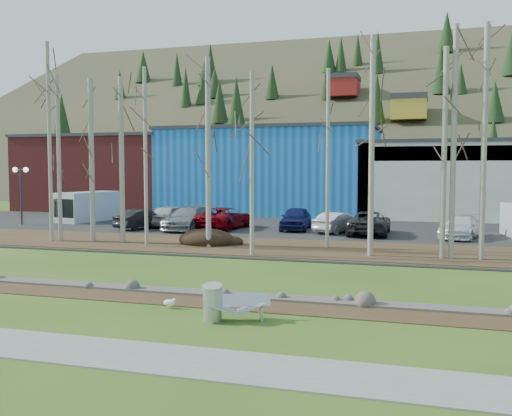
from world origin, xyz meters
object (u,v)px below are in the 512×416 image
(car_7, at_px, (461,227))
(van_grey, at_px, (87,207))
(car_6, at_px, (369,223))
(car_2, at_px, (224,218))
(car_3, at_px, (189,218))
(bench_damaged, at_px, (238,307))
(litter_bin, at_px, (213,304))
(car_1, at_px, (142,219))
(car_5, at_px, (338,222))
(car_0, at_px, (172,215))
(seagull, at_px, (170,303))
(street_lamp, at_px, (21,179))
(car_4, at_px, (296,218))

(car_7, relative_size, van_grey, 0.83)
(car_6, xyz_separation_m, van_grey, (-22.79, 3.04, 0.42))
(car_2, xyz_separation_m, car_3, (-2.13, -1.25, 0.03))
(car_6, bearing_deg, bench_damaged, 84.91)
(bench_damaged, height_order, car_2, car_2)
(litter_bin, bearing_deg, car_2, 108.88)
(car_1, bearing_deg, litter_bin, 140.38)
(litter_bin, height_order, car_5, car_5)
(car_3, height_order, car_5, car_3)
(car_0, bearing_deg, seagull, 121.83)
(bench_damaged, relative_size, street_lamp, 0.41)
(street_lamp, bearing_deg, car_2, 20.70)
(car_0, height_order, car_2, car_0)
(van_grey, bearing_deg, car_5, 4.36)
(litter_bin, xyz_separation_m, van_grey, (-20.35, 24.97, 0.83))
(litter_bin, distance_m, car_1, 24.73)
(car_2, bearing_deg, car_4, -165.34)
(car_7, bearing_deg, litter_bin, -94.91)
(car_4, distance_m, van_grey, 17.73)
(car_5, relative_size, car_7, 0.87)
(car_5, relative_size, car_6, 0.76)
(bench_damaged, xyz_separation_m, car_2, (-8.41, 22.36, 0.51))
(bench_damaged, height_order, car_7, car_7)
(car_3, relative_size, car_7, 1.16)
(car_0, bearing_deg, car_2, -179.92)
(car_7, bearing_deg, seagull, -100.06)
(car_7, bearing_deg, bench_damaged, -93.48)
(street_lamp, xyz_separation_m, car_7, (31.46, 0.54, -2.73))
(car_1, height_order, car_4, car_4)
(litter_bin, distance_m, car_7, 23.02)
(litter_bin, bearing_deg, car_7, 69.63)
(car_2, height_order, car_6, car_2)
(litter_bin, relative_size, seagull, 2.11)
(car_0, distance_m, car_1, 2.58)
(car_4, height_order, car_5, car_4)
(bench_damaged, relative_size, car_0, 0.38)
(car_1, distance_m, car_6, 15.73)
(car_3, bearing_deg, street_lamp, -175.78)
(car_1, relative_size, car_7, 0.89)
(van_grey, bearing_deg, car_3, -7.69)
(litter_bin, bearing_deg, car_1, 122.41)
(street_lamp, relative_size, car_0, 0.93)
(litter_bin, relative_size, car_1, 0.23)
(seagull, distance_m, van_grey, 30.33)
(van_grey, bearing_deg, car_0, -1.07)
(street_lamp, bearing_deg, van_grey, 66.91)
(car_7, height_order, van_grey, van_grey)
(car_7, bearing_deg, car_4, -173.78)
(bench_damaged, relative_size, seagull, 3.85)
(car_6, bearing_deg, seagull, 78.04)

